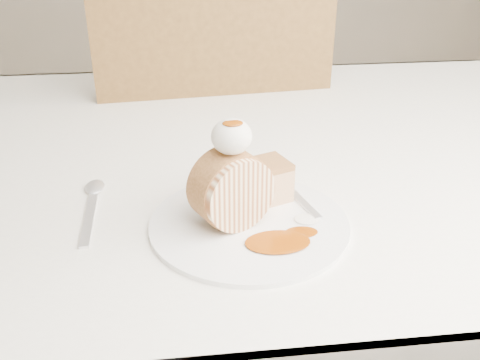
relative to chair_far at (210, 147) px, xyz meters
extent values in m
cube|color=white|center=(0.05, -0.39, 0.15)|extent=(1.40, 0.90, 0.04)
cube|color=white|center=(0.05, 0.06, 0.03)|extent=(1.40, 0.01, 0.28)
cylinder|color=brown|center=(0.67, -0.02, -0.22)|extent=(0.06, 0.06, 0.71)
cube|color=brown|center=(-0.01, 0.10, -0.09)|extent=(0.52, 0.52, 0.05)
cube|color=brown|center=(0.01, -0.12, 0.18)|extent=(0.48, 0.09, 0.50)
cylinder|color=brown|center=(0.18, 0.32, -0.34)|extent=(0.04, 0.04, 0.46)
cylinder|color=brown|center=(-0.23, 0.28, -0.34)|extent=(0.04, 0.04, 0.46)
cylinder|color=brown|center=(0.21, -0.09, -0.34)|extent=(0.04, 0.04, 0.46)
cylinder|color=brown|center=(-0.19, -0.13, -0.34)|extent=(0.04, 0.04, 0.46)
cylinder|color=white|center=(0.01, -0.63, 0.18)|extent=(0.31, 0.31, 0.01)
cylinder|color=#FFE2B1|center=(-0.01, -0.63, 0.23)|extent=(0.10, 0.08, 0.09)
cube|color=#A96D40|center=(0.04, -0.57, 0.20)|extent=(0.07, 0.07, 0.04)
ellipsoid|color=white|center=(-0.01, -0.62, 0.29)|extent=(0.05, 0.05, 0.04)
ellipsoid|color=#873805|center=(-0.01, -0.63, 0.31)|extent=(0.02, 0.02, 0.01)
cube|color=silver|center=(0.08, -0.58, 0.18)|extent=(0.06, 0.14, 0.00)
cube|color=silver|center=(-0.18, -0.59, 0.18)|extent=(0.03, 0.15, 0.00)
camera|label=1|loc=(-0.06, -1.17, 0.52)|focal=40.00mm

